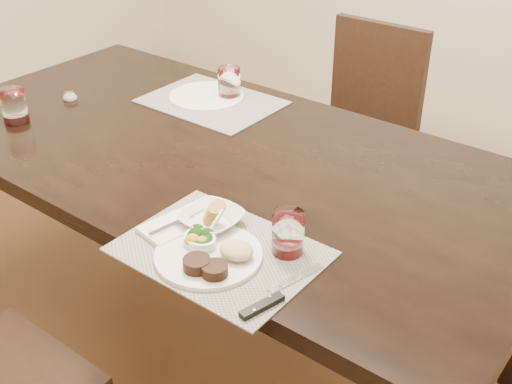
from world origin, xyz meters
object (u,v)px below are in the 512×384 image
Objects in this scene: cracker_bowl at (212,219)px; far_plate at (207,96)px; dinner_plate at (211,255)px; wine_glass_near at (288,235)px; steak_knife at (271,299)px; chair_far at (362,121)px.

far_plate is (-0.55, 0.60, -0.01)m from cracker_bowl.
wine_glass_near is at bearing 59.25° from dinner_plate.
far_plate is (-0.76, 0.57, -0.04)m from wine_glass_near.
steak_knife is at bearing -41.45° from far_plate.
far_plate is at bearing 152.88° from steak_knife.
chair_far reaches higher than far_plate.
chair_far reaches higher than steak_knife.
cracker_bowl is (0.27, -1.26, 0.27)m from chair_far.
steak_knife is 1.69× the size of cracker_bowl.
chair_far is 3.39× the size of far_plate.
steak_knife is (0.55, -1.39, 0.26)m from chair_far.
steak_knife is 0.19m from wine_glass_near.
far_plate is at bearing 143.05° from wine_glass_near.
chair_far is 8.65× the size of wine_glass_near.
steak_knife is (0.19, -0.03, -0.01)m from dinner_plate.
dinner_plate is (0.36, -1.36, 0.26)m from chair_far.
dinner_plate is at bearing -75.13° from chair_far.
far_plate is (-0.64, 0.71, -0.01)m from dinner_plate.
wine_glass_near is 0.95m from far_plate.
chair_far is at bearing 115.81° from dinner_plate.
cracker_bowl is at bearing -47.49° from far_plate.
wine_glass_near is at bearing 128.45° from steak_knife.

